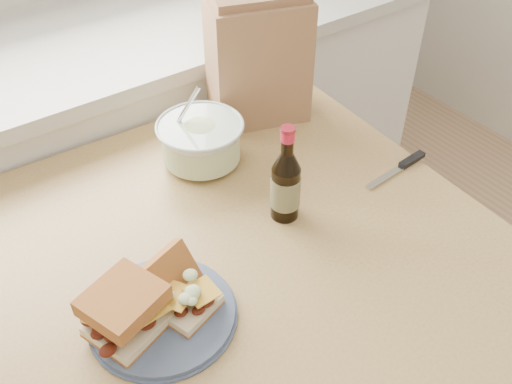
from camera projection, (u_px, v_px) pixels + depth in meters
cabinet_run at (73, 186)px, 1.80m from camera, size 2.50×0.64×0.94m
dining_table at (242, 292)px, 1.18m from camera, size 1.04×1.04×0.83m
plate at (163, 315)px, 0.98m from camera, size 0.25×0.25×0.02m
sandwich_left at (126, 311)px, 0.92m from camera, size 0.15×0.14×0.09m
sandwich_right at (182, 290)px, 0.97m from camera, size 0.12×0.16×0.08m
coleslaw_bowl at (201, 143)px, 1.28m from camera, size 0.20×0.20×0.20m
beer_bottle at (286, 184)px, 1.13m from camera, size 0.06×0.06×0.22m
knife at (405, 164)px, 1.30m from camera, size 0.19×0.03×0.01m
paper_bag at (258, 60)px, 1.37m from camera, size 0.27×0.22×0.30m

